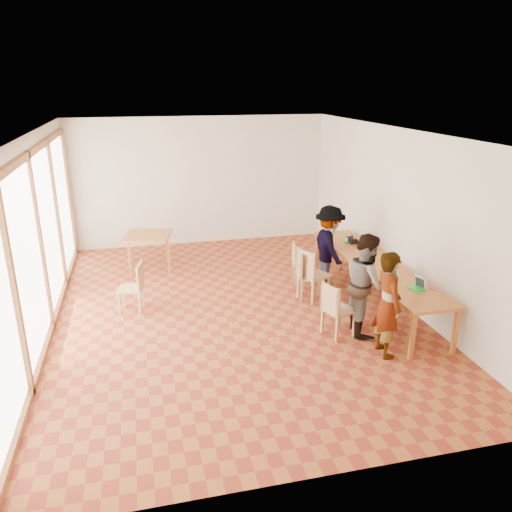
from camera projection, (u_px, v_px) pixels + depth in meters
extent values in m
plane|color=#9B5325|center=(233.00, 310.00, 8.64)|extent=(8.00, 8.00, 0.00)
cube|color=beige|center=(200.00, 181.00, 11.81)|extent=(6.00, 0.10, 3.00)
cube|color=beige|center=(314.00, 346.00, 4.47)|extent=(6.00, 0.10, 3.00)
cube|color=beige|center=(398.00, 216.00, 8.80)|extent=(0.10, 8.00, 3.00)
cube|color=white|center=(38.00, 239.00, 7.49)|extent=(0.10, 8.00, 3.00)
cube|color=white|center=(230.00, 131.00, 7.64)|extent=(6.00, 8.00, 0.04)
cube|color=#BE722A|center=(375.00, 264.00, 8.73)|extent=(0.80, 4.00, 0.05)
cube|color=#BE722A|center=(412.00, 337.00, 7.00)|extent=(0.06, 0.06, 0.70)
cube|color=#BE722A|center=(317.00, 251.00, 10.56)|extent=(0.06, 0.06, 0.70)
cube|color=#BE722A|center=(455.00, 332.00, 7.15)|extent=(0.06, 0.06, 0.70)
cube|color=#BE722A|center=(347.00, 248.00, 10.71)|extent=(0.06, 0.06, 0.70)
cube|color=#BE722A|center=(147.00, 236.00, 10.30)|extent=(0.90, 0.90, 0.05)
cube|color=#BE722A|center=(129.00, 261.00, 9.98)|extent=(0.05, 0.05, 0.70)
cube|color=#BE722A|center=(129.00, 249.00, 10.70)|extent=(0.05, 0.05, 0.70)
cube|color=#BE722A|center=(169.00, 258.00, 10.15)|extent=(0.05, 0.05, 0.70)
cube|color=#BE722A|center=(166.00, 246.00, 10.87)|extent=(0.05, 0.05, 0.70)
cube|color=tan|center=(339.00, 310.00, 7.68)|extent=(0.51, 0.51, 0.04)
cube|color=tan|center=(331.00, 299.00, 7.51)|extent=(0.17, 0.39, 0.42)
cube|color=tan|center=(311.00, 276.00, 8.96)|extent=(0.50, 0.50, 0.04)
cube|color=tan|center=(300.00, 264.00, 8.88)|extent=(0.13, 0.42, 0.44)
cube|color=tan|center=(314.00, 275.00, 8.95)|extent=(0.59, 0.59, 0.04)
cube|color=tan|center=(306.00, 264.00, 8.74)|extent=(0.22, 0.43, 0.47)
cube|color=tan|center=(303.00, 264.00, 9.69)|extent=(0.43, 0.43, 0.04)
cube|color=tan|center=(294.00, 254.00, 9.61)|extent=(0.09, 0.38, 0.39)
cube|color=tan|center=(130.00, 289.00, 8.49)|extent=(0.48, 0.48, 0.04)
cube|color=tan|center=(140.00, 276.00, 8.42)|extent=(0.12, 0.40, 0.42)
imported|color=gray|center=(388.00, 304.00, 7.02)|extent=(0.38, 0.57, 1.56)
imported|color=gray|center=(366.00, 284.00, 7.67)|extent=(0.73, 0.87, 1.60)
imported|color=gray|center=(329.00, 247.00, 9.39)|extent=(0.60, 1.03, 1.59)
cube|color=green|center=(416.00, 288.00, 7.59)|extent=(0.23, 0.28, 0.02)
cube|color=white|center=(420.00, 282.00, 7.60)|extent=(0.13, 0.23, 0.20)
cube|color=green|center=(389.00, 274.00, 8.15)|extent=(0.21, 0.28, 0.03)
cube|color=white|center=(395.00, 268.00, 8.13)|extent=(0.09, 0.25, 0.22)
cube|color=green|center=(348.00, 241.00, 9.87)|extent=(0.23, 0.29, 0.03)
cube|color=white|center=(353.00, 236.00, 9.84)|extent=(0.12, 0.24, 0.21)
imported|color=gold|center=(371.00, 247.00, 9.38)|extent=(0.15, 0.15, 0.09)
cylinder|color=#156836|center=(334.00, 226.00, 10.38)|extent=(0.07, 0.07, 0.28)
cylinder|color=silver|center=(347.00, 240.00, 9.81)|extent=(0.07, 0.07, 0.09)
cylinder|color=white|center=(327.00, 235.00, 10.14)|extent=(0.08, 0.08, 0.06)
cube|color=#BA4080|center=(432.00, 289.00, 7.59)|extent=(0.05, 0.10, 0.01)
cube|color=black|center=(352.00, 240.00, 9.78)|extent=(0.16, 0.26, 0.09)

